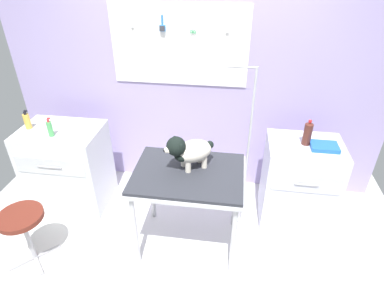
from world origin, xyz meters
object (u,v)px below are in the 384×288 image
Objects in this scene: grooming_table at (188,180)px; stool at (22,223)px; grooming_arm at (246,158)px; dog at (189,151)px; cabinet_right at (298,183)px; soda_bottle at (308,133)px; counter_left at (68,166)px; shampoo_bottle at (27,121)px.

grooming_table is 1.44m from stool.
dog is (-0.49, -0.31, 0.24)m from grooming_arm.
soda_bottle is at bearing 151.84° from cabinet_right.
soda_bottle reaches higher than stool.
counter_left is at bearing -178.68° from soda_bottle.
stool is at bearing -69.15° from shampoo_bottle.
counter_left is at bearing 2.87° from shampoo_bottle.
dog reaches higher than shampoo_bottle.
stool is at bearing -159.79° from cabinet_right.
soda_bottle is (0.52, 0.11, 0.25)m from grooming_arm.
grooming_table is at bearing -13.81° from shampoo_bottle.
soda_bottle is at bearing 1.32° from counter_left.
cabinet_right is at bearing 20.21° from stool.
cabinet_right is at bearing 1.15° from counter_left.
cabinet_right is 3.73× the size of soda_bottle.
shampoo_bottle reaches higher than counter_left.
cabinet_right is 4.54× the size of shampoo_bottle.
grooming_arm is 2.02m from stool.
counter_left is 1.65× the size of stool.
grooming_arm is 0.63m from cabinet_right.
grooming_table is at bearing 16.54° from stool.
grooming_table is 4.78× the size of shampoo_bottle.
counter_left is at bearing 162.68° from grooming_table.
counter_left is 0.83m from stool.
dog reaches higher than cabinet_right.
stool is 2.72× the size of shampoo_bottle.
stool is (-1.35, -0.46, -0.55)m from dog.
grooming_arm is at bearing 37.47° from grooming_table.
grooming_arm reaches higher than cabinet_right.
grooming_arm is at bearing -1.64° from counter_left.
stool is 2.24× the size of soda_bottle.
dog reaches higher than stool.
cabinet_right is at bearing 24.83° from grooming_table.
soda_bottle is at bearing 25.44° from grooming_table.
cabinet_right is (2.38, 0.05, 0.00)m from counter_left.
grooming_arm reaches higher than soda_bottle.
grooming_arm is 1.81× the size of cabinet_right.
cabinet_right is (1.03, 0.41, -0.55)m from dog.
grooming_table is at bearing -142.53° from grooming_arm.
cabinet_right is 2.74m from shampoo_bottle.
shampoo_bottle is at bearing 168.17° from dog.
shampoo_bottle reaches higher than cabinet_right.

